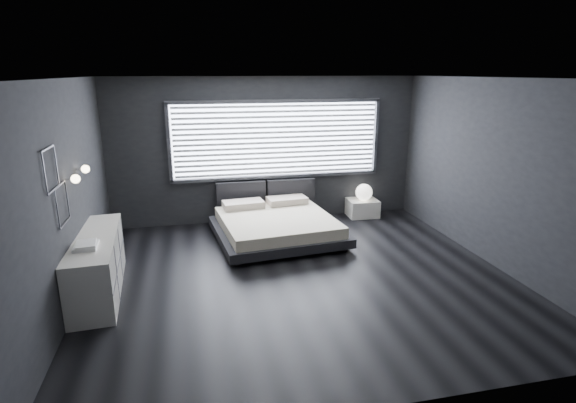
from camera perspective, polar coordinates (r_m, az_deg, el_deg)
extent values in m
plane|color=black|center=(6.65, 1.62, -9.48)|extent=(6.00, 6.00, 0.00)
plane|color=white|center=(6.00, 1.84, 15.41)|extent=(6.00, 6.00, 0.00)
cube|color=black|center=(8.81, -2.71, 6.49)|extent=(6.00, 0.04, 2.80)
cube|color=black|center=(3.71, 12.34, -7.71)|extent=(6.00, 0.04, 2.80)
cube|color=black|center=(6.18, -26.34, 0.62)|extent=(0.04, 5.50, 2.80)
cube|color=black|center=(7.49, 24.61, 3.30)|extent=(0.04, 5.50, 2.80)
cube|color=white|center=(8.80, -1.41, 7.87)|extent=(4.00, 0.02, 1.38)
cube|color=#47474C|center=(8.61, -14.92, 7.16)|extent=(0.06, 0.08, 1.48)
cube|color=#47474C|center=(9.38, 11.07, 8.09)|extent=(0.06, 0.08, 1.48)
cube|color=#47474C|center=(8.69, -1.41, 12.61)|extent=(4.14, 0.08, 0.06)
cube|color=#47474C|center=(8.90, -1.34, 3.19)|extent=(4.14, 0.08, 0.06)
cube|color=silver|center=(8.74, -1.34, 7.82)|extent=(3.94, 0.03, 1.32)
cube|color=black|center=(8.81, -5.99, 0.89)|extent=(0.96, 0.16, 0.52)
cube|color=black|center=(8.97, 0.36, 1.26)|extent=(0.96, 0.16, 0.52)
cylinder|color=silver|center=(6.17, -26.01, 2.56)|extent=(0.10, 0.02, 0.02)
sphere|color=#FFE5B7|center=(6.16, -25.38, 2.61)|extent=(0.11, 0.11, 0.11)
cylinder|color=silver|center=(6.74, -24.92, 3.73)|extent=(0.10, 0.02, 0.02)
sphere|color=#FFE5B7|center=(6.73, -24.33, 3.78)|extent=(0.11, 0.11, 0.11)
cube|color=#47474C|center=(5.52, -28.22, 5.95)|extent=(0.01, 0.46, 0.02)
cube|color=#47474C|center=(5.61, -27.60, 1.34)|extent=(0.01, 0.46, 0.02)
cube|color=#47474C|center=(5.78, -27.35, 4.11)|extent=(0.01, 0.02, 0.46)
cube|color=#47474C|center=(5.34, -28.52, 3.10)|extent=(0.01, 0.02, 0.46)
cube|color=#47474C|center=(5.85, -27.00, 1.85)|extent=(0.01, 0.46, 0.02)
cube|color=#47474C|center=(5.96, -26.44, -2.43)|extent=(0.01, 0.46, 0.02)
cube|color=#47474C|center=(6.11, -26.23, 0.29)|extent=(0.01, 0.02, 0.46)
cube|color=#47474C|center=(5.69, -27.24, -0.95)|extent=(0.01, 0.02, 0.46)
cube|color=black|center=(7.08, -6.53, -7.59)|extent=(0.13, 0.13, 0.08)
cube|color=black|center=(7.62, 7.03, -5.83)|extent=(0.13, 0.13, 0.08)
cube|color=black|center=(8.57, -8.84, -3.38)|extent=(0.13, 0.13, 0.08)
cube|color=black|center=(9.03, 2.61, -2.19)|extent=(0.13, 0.13, 0.08)
cube|color=black|center=(7.98, -1.39, -3.81)|extent=(2.30, 2.22, 0.15)
cube|color=beige|center=(7.92, -1.40, -2.63)|extent=(2.06, 2.06, 0.19)
cube|color=beige|center=(8.46, -5.70, -0.36)|extent=(0.79, 0.48, 0.12)
cube|color=beige|center=(8.68, -0.15, 0.15)|extent=(0.79, 0.48, 0.12)
cube|color=white|center=(9.39, 9.42, -0.79)|extent=(0.62, 0.52, 0.35)
sphere|color=white|center=(9.26, 9.62, 1.18)|extent=(0.34, 0.34, 0.34)
cube|color=white|center=(6.58, -23.09, -7.36)|extent=(0.67, 2.00, 0.79)
cube|color=#47474C|center=(6.55, -20.65, -7.21)|extent=(0.13, 1.95, 0.77)
cube|color=white|center=(6.09, -24.27, -5.18)|extent=(0.28, 0.36, 0.04)
cube|color=white|center=(6.06, -24.25, -4.93)|extent=(0.26, 0.33, 0.03)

